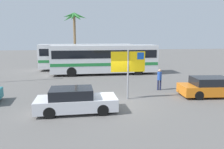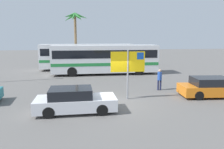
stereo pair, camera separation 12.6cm
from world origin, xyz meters
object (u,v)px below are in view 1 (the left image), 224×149
Objects in this scene: car_white at (75,101)px; bus_rear_coach at (86,55)px; ferry_sign at (129,64)px; pedestrian_near_sign at (159,78)px; car_orange at (213,87)px; bus_front_coach at (104,58)px.

bus_rear_coach is at bearing 85.36° from car_white.
pedestrian_near_sign is at bearing 36.33° from ferry_sign.
car_white and car_orange have the same top height.
bus_front_coach is at bearing -144.44° from pedestrian_near_sign.
ferry_sign is (0.44, -9.95, 0.54)m from bus_front_coach.
bus_rear_coach is at bearing 115.72° from bus_front_coach.
bus_front_coach is 3.56× the size of ferry_sign.
ferry_sign is at bearing -176.96° from car_orange.
bus_front_coach is 4.26m from bus_rear_coach.
bus_rear_coach reaches higher than car_orange.
ferry_sign is at bearing 30.27° from car_white.
bus_front_coach is at bearing 126.86° from car_orange.
bus_rear_coach is 15.89m from car_white.
bus_rear_coach is at bearing 125.27° from car_orange.
car_white is 9.41m from car_orange.
ferry_sign reaches higher than pedestrian_near_sign.
bus_front_coach reaches higher than car_orange.
car_white is (-3.38, -2.03, -1.69)m from ferry_sign.
bus_front_coach is 8.62m from pedestrian_near_sign.
bus_rear_coach is 13.98m from ferry_sign.
car_white is at bearing -44.19° from pedestrian_near_sign.
bus_rear_coach is 2.64× the size of car_white.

